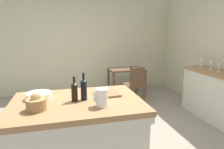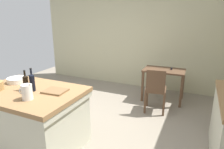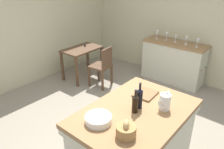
# 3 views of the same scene
# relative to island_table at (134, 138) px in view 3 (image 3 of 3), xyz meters

# --- Properties ---
(ground_plane) EXTENTS (6.76, 6.76, 0.00)m
(ground_plane) POSITION_rel_island_table_xyz_m (0.39, 0.65, -0.47)
(ground_plane) COLOR gray
(wall_back) EXTENTS (5.32, 0.12, 2.60)m
(wall_back) POSITION_rel_island_table_xyz_m (0.39, 3.25, 0.83)
(wall_back) COLOR #B7B28E
(wall_back) RESTS_ON ground
(wall_right) EXTENTS (0.12, 5.20, 2.60)m
(wall_right) POSITION_rel_island_table_xyz_m (2.99, 0.65, 0.83)
(wall_right) COLOR #B7B28E
(wall_right) RESTS_ON ground
(island_table) EXTENTS (1.49, 1.02, 0.88)m
(island_table) POSITION_rel_island_table_xyz_m (0.00, 0.00, 0.00)
(island_table) COLOR olive
(island_table) RESTS_ON ground
(side_cabinet) EXTENTS (0.52, 1.40, 0.93)m
(side_cabinet) POSITION_rel_island_table_xyz_m (2.65, 0.77, -0.01)
(side_cabinet) COLOR olive
(side_cabinet) RESTS_ON ground
(writing_desk) EXTENTS (0.91, 0.58, 0.78)m
(writing_desk) POSITION_rel_island_table_xyz_m (1.44, 2.49, 0.14)
(writing_desk) COLOR #513826
(writing_desk) RESTS_ON ground
(wooden_chair) EXTENTS (0.45, 0.45, 0.91)m
(wooden_chair) POSITION_rel_island_table_xyz_m (1.41, 1.82, 0.02)
(wooden_chair) COLOR #513826
(wooden_chair) RESTS_ON ground
(pitcher) EXTENTS (0.17, 0.13, 0.24)m
(pitcher) POSITION_rel_island_table_xyz_m (0.24, -0.23, 0.50)
(pitcher) COLOR silver
(pitcher) RESTS_ON island_table
(wash_bowl) EXTENTS (0.29, 0.29, 0.07)m
(wash_bowl) POSITION_rel_island_table_xyz_m (-0.43, 0.19, 0.44)
(wash_bowl) COLOR silver
(wash_bowl) RESTS_ON island_table
(bread_basket) EXTENTS (0.20, 0.20, 0.19)m
(bread_basket) POSITION_rel_island_table_xyz_m (-0.42, -0.17, 0.47)
(bread_basket) COLOR olive
(bread_basket) RESTS_ON island_table
(cutting_board) EXTENTS (0.32, 0.27, 0.02)m
(cutting_board) POSITION_rel_island_table_xyz_m (0.38, 0.11, 0.42)
(cutting_board) COLOR brown
(cutting_board) RESTS_ON island_table
(wine_bottle_dark) EXTENTS (0.07, 0.07, 0.33)m
(wine_bottle_dark) POSITION_rel_island_table_xyz_m (0.08, 0.01, 0.54)
(wine_bottle_dark) COLOR black
(wine_bottle_dark) RESTS_ON island_table
(wine_bottle_amber) EXTENTS (0.07, 0.07, 0.29)m
(wine_bottle_amber) POSITION_rel_island_table_xyz_m (-0.03, -0.00, 0.52)
(wine_bottle_amber) COLOR black
(wine_bottle_amber) RESTS_ON island_table
(wine_glass_far_left) EXTENTS (0.07, 0.07, 0.18)m
(wine_glass_far_left) POSITION_rel_island_table_xyz_m (2.63, 0.29, 0.58)
(wine_glass_far_left) COLOR white
(wine_glass_far_left) RESTS_ON side_cabinet
(wine_glass_left) EXTENTS (0.07, 0.07, 0.17)m
(wine_glass_left) POSITION_rel_island_table_xyz_m (2.66, 0.54, 0.57)
(wine_glass_left) COLOR white
(wine_glass_left) RESTS_ON side_cabinet
(wine_glass_middle) EXTENTS (0.07, 0.07, 0.16)m
(wine_glass_middle) POSITION_rel_island_table_xyz_m (2.67, 0.79, 0.56)
(wine_glass_middle) COLOR white
(wine_glass_middle) RESTS_ON side_cabinet
(wine_glass_right) EXTENTS (0.07, 0.07, 0.18)m
(wine_glass_right) POSITION_rel_island_table_xyz_m (2.69, 1.02, 0.57)
(wine_glass_right) COLOR white
(wine_glass_right) RESTS_ON side_cabinet
(wine_glass_far_right) EXTENTS (0.07, 0.07, 0.19)m
(wine_glass_far_right) POSITION_rel_island_table_xyz_m (2.65, 1.24, 0.58)
(wine_glass_far_right) COLOR white
(wine_glass_far_right) RESTS_ON side_cabinet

